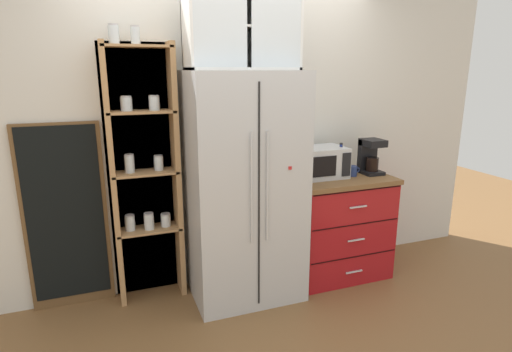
% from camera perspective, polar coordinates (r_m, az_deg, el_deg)
% --- Properties ---
extents(ground_plane, '(10.77, 10.77, 0.00)m').
position_cam_1_polar(ground_plane, '(3.62, -1.40, -15.68)').
color(ground_plane, brown).
extents(wall_back_cream, '(5.06, 0.10, 2.55)m').
position_cam_1_polar(wall_back_cream, '(3.55, -3.65, 5.63)').
color(wall_back_cream, silver).
rests_on(wall_back_cream, ground).
extents(refrigerator, '(0.86, 0.67, 1.81)m').
position_cam_1_polar(refrigerator, '(3.29, -1.63, -1.68)').
color(refrigerator, silver).
rests_on(refrigerator, ground).
extents(pantry_shelf_column, '(0.56, 0.25, 2.12)m').
position_cam_1_polar(pantry_shelf_column, '(3.37, -15.12, 0.81)').
color(pantry_shelf_column, brown).
rests_on(pantry_shelf_column, ground).
extents(counter_cabinet, '(0.87, 0.61, 0.91)m').
position_cam_1_polar(counter_cabinet, '(3.83, 11.09, -6.65)').
color(counter_cabinet, '#A8161C').
rests_on(counter_cabinet, ground).
extents(microwave, '(0.44, 0.33, 0.26)m').
position_cam_1_polar(microwave, '(3.61, 8.66, 1.89)').
color(microwave, silver).
rests_on(microwave, counter_cabinet).
extents(coffee_maker, '(0.17, 0.20, 0.31)m').
position_cam_1_polar(coffee_maker, '(3.83, 15.40, 2.65)').
color(coffee_maker, black).
rests_on(coffee_maker, counter_cabinet).
extents(mug_navy, '(0.12, 0.08, 0.09)m').
position_cam_1_polar(mug_navy, '(3.71, 13.09, 0.69)').
color(mug_navy, navy).
rests_on(mug_navy, counter_cabinet).
extents(bottle_amber, '(0.07, 0.07, 0.26)m').
position_cam_1_polar(bottle_amber, '(3.66, 11.53, 1.70)').
color(bottle_amber, brown).
rests_on(bottle_amber, counter_cabinet).
extents(bottle_cobalt, '(0.06, 0.06, 0.29)m').
position_cam_1_polar(bottle_cobalt, '(3.66, 11.49, 1.96)').
color(bottle_cobalt, navy).
rests_on(bottle_cobalt, counter_cabinet).
extents(upper_cabinet, '(0.83, 0.32, 0.60)m').
position_cam_1_polar(upper_cabinet, '(3.21, -2.08, 19.67)').
color(upper_cabinet, silver).
rests_on(upper_cabinet, refrigerator).
extents(chalkboard_menu, '(0.60, 0.04, 1.45)m').
position_cam_1_polar(chalkboard_menu, '(3.48, -24.65, -5.17)').
color(chalkboard_menu, brown).
rests_on(chalkboard_menu, ground).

